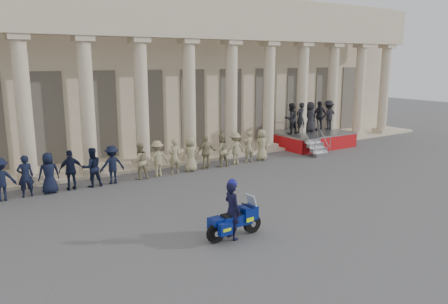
% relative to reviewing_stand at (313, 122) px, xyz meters
% --- Properties ---
extents(ground, '(90.00, 90.00, 0.00)m').
position_rel_reviewing_stand_xyz_m(ground, '(-9.74, -7.65, -1.51)').
color(ground, '#444447').
rests_on(ground, ground).
extents(building, '(40.00, 12.50, 9.00)m').
position_rel_reviewing_stand_xyz_m(building, '(-9.74, 7.09, 3.02)').
color(building, '#BAA88B').
rests_on(building, ground).
extents(officer_rank, '(20.24, 0.63, 1.67)m').
position_rel_reviewing_stand_xyz_m(officer_rank, '(-14.79, -1.36, -0.67)').
color(officer_rank, black).
rests_on(officer_rank, ground).
extents(reviewing_stand, '(4.48, 4.24, 2.75)m').
position_rel_reviewing_stand_xyz_m(reviewing_stand, '(0.00, 0.00, 0.00)').
color(reviewing_stand, gray).
rests_on(reviewing_stand, ground).
extents(motorcycle, '(1.94, 0.80, 1.25)m').
position_rel_reviewing_stand_xyz_m(motorcycle, '(-12.15, -9.12, -0.97)').
color(motorcycle, black).
rests_on(motorcycle, ground).
extents(rider, '(0.44, 0.65, 1.86)m').
position_rel_reviewing_stand_xyz_m(rider, '(-12.26, -9.13, -0.59)').
color(rider, black).
rests_on(rider, ground).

